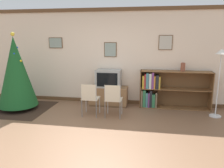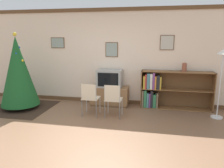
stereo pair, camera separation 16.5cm
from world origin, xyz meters
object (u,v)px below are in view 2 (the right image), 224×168
(folding_chair_left, at_px, (90,97))
(christmas_tree, at_px, (18,71))
(folding_chair_right, at_px, (113,99))
(television, at_px, (110,78))
(vase, at_px, (184,67))
(standing_lamp, at_px, (222,66))
(bookshelf, at_px, (163,90))
(tv_console, at_px, (110,96))

(folding_chair_left, bearing_deg, christmas_tree, 173.99)
(christmas_tree, bearing_deg, folding_chair_right, -4.70)
(television, height_order, vase, vase)
(christmas_tree, distance_m, vase, 4.39)
(television, xyz_separation_m, folding_chair_right, (0.29, -0.95, -0.31))
(christmas_tree, relative_size, standing_lamp, 1.23)
(christmas_tree, distance_m, television, 2.46)
(christmas_tree, xyz_separation_m, standing_lamp, (5.08, 0.27, 0.25))
(christmas_tree, bearing_deg, folding_chair_left, -6.01)
(folding_chair_right, relative_size, vase, 3.54)
(folding_chair_right, xyz_separation_m, bookshelf, (1.18, 1.01, 0.01))
(folding_chair_right, bearing_deg, tv_console, 106.70)
(tv_console, height_order, standing_lamp, standing_lamp)
(television, height_order, folding_chair_right, television)
(christmas_tree, xyz_separation_m, vase, (4.32, 0.79, 0.13))
(tv_console, distance_m, standing_lamp, 2.96)
(folding_chair_left, relative_size, standing_lamp, 0.50)
(folding_chair_right, bearing_deg, bookshelf, 40.65)
(folding_chair_left, height_order, vase, vase)
(christmas_tree, bearing_deg, standing_lamp, 3.07)
(folding_chair_right, relative_size, bookshelf, 0.44)
(christmas_tree, relative_size, folding_chair_right, 2.47)
(television, distance_m, folding_chair_right, 1.04)
(tv_console, relative_size, bookshelf, 0.57)
(christmas_tree, relative_size, folding_chair_left, 2.47)
(television, xyz_separation_m, standing_lamp, (2.75, -0.46, 0.49))
(folding_chair_left, bearing_deg, vase, 23.78)
(tv_console, distance_m, vase, 2.17)
(tv_console, relative_size, vase, 4.60)
(folding_chair_left, height_order, bookshelf, bookshelf)
(folding_chair_left, relative_size, vase, 3.54)
(christmas_tree, distance_m, folding_chair_left, 2.13)
(christmas_tree, xyz_separation_m, folding_chair_right, (2.62, -0.22, -0.54))
(christmas_tree, xyz_separation_m, folding_chair_left, (2.04, -0.22, -0.54))
(folding_chair_left, height_order, folding_chair_right, same)
(standing_lamp, bearing_deg, christmas_tree, -176.93)
(folding_chair_right, xyz_separation_m, vase, (1.70, 1.00, 0.67))
(tv_console, height_order, television, television)
(television, relative_size, standing_lamp, 0.42)
(christmas_tree, relative_size, tv_console, 1.90)
(bookshelf, distance_m, standing_lamp, 1.59)
(folding_chair_right, distance_m, vase, 2.08)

